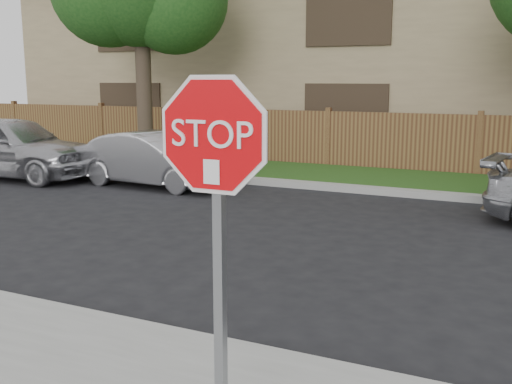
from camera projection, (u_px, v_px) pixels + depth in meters
The scene contains 8 objects.
ground at pixel (341, 372), 5.15m from camera, with size 90.00×90.00×0.00m, color black.
far_curb at pixel (461, 197), 12.37m from camera, with size 70.00×0.30×0.15m, color gray.
grass_strip at pixel (470, 185), 13.84m from camera, with size 70.00×3.00×0.12m, color #1E4714.
fence at pixel (479, 147), 15.12m from camera, with size 70.00×0.12×1.60m, color #4D2D1B.
apartment_building at pixel (502, 47), 19.58m from camera, with size 35.20×9.20×7.20m.
stop_sign at pixel (215, 187), 3.66m from camera, with size 1.01×0.13×2.55m.
sedan_far_left at pixel (11, 147), 15.09m from camera, with size 1.90×4.72×1.61m, color #ADADB2.
sedan_left at pixel (154, 159), 13.96m from camera, with size 1.34×3.85×1.27m, color #A7A7AB.
Camera 1 is at (1.39, -4.63, 2.48)m, focal length 42.00 mm.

